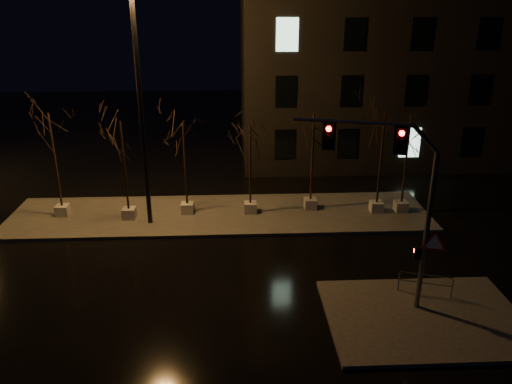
{
  "coord_description": "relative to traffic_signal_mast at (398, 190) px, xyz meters",
  "views": [
    {
      "loc": [
        0.73,
        -18.24,
        10.74
      ],
      "look_at": [
        1.71,
        2.2,
        2.8
      ],
      "focal_mm": 35.0,
      "sensor_mm": 36.0,
      "label": 1
    }
  ],
  "objects": [
    {
      "name": "tree_3",
      "position": [
        -4.74,
        8.69,
        -0.82
      ],
      "size": [
        1.8,
        1.8,
        4.83
      ],
      "color": "beige",
      "rests_on": "median"
    },
    {
      "name": "tree_6",
      "position": [
        3.29,
        8.46,
        -0.42
      ],
      "size": [
        1.8,
        1.8,
        5.36
      ],
      "color": "beige",
      "rests_on": "median"
    },
    {
      "name": "guard_rail_a",
      "position": [
        1.63,
        0.48,
        -3.93
      ],
      "size": [
        1.89,
        0.65,
        0.86
      ],
      "rotation": [
        0.0,
        0.0,
        -0.32
      ],
      "color": "#55585C",
      "rests_on": "sidewalk_corner"
    },
    {
      "name": "tree_4",
      "position": [
        -1.48,
        9.08,
        -0.39
      ],
      "size": [
        1.8,
        1.8,
        5.39
      ],
      "color": "beige",
      "rests_on": "median"
    },
    {
      "name": "traffic_signal_mast",
      "position": [
        0.0,
        0.0,
        0.0
      ],
      "size": [
        5.36,
        1.77,
        6.83
      ],
      "rotation": [
        0.0,
        0.0,
        -0.3
      ],
      "color": "#55585C",
      "rests_on": "sidewalk_corner"
    },
    {
      "name": "ground",
      "position": [
        -6.34,
        2.6,
        -4.64
      ],
      "size": [
        90.0,
        90.0,
        0.0
      ],
      "primitive_type": "plane",
      "color": "black",
      "rests_on": "ground"
    },
    {
      "name": "tree_5",
      "position": [
        1.96,
        8.46,
        -0.34
      ],
      "size": [
        1.8,
        1.8,
        5.46
      ],
      "color": "beige",
      "rests_on": "median"
    },
    {
      "name": "tree_2",
      "position": [
        -8.07,
        8.77,
        -0.75
      ],
      "size": [
        1.8,
        1.8,
        4.92
      ],
      "color": "beige",
      "rests_on": "median"
    },
    {
      "name": "streetlight_main",
      "position": [
        -9.87,
        7.64,
        2.05
      ],
      "size": [
        2.83,
        0.52,
        11.33
      ],
      "rotation": [
        0.0,
        0.0,
        0.07
      ],
      "color": "black",
      "rests_on": "median"
    },
    {
      "name": "tree_1",
      "position": [
        -11.02,
        8.21,
        -0.51
      ],
      "size": [
        1.8,
        1.8,
        5.24
      ],
      "color": "beige",
      "rests_on": "median"
    },
    {
      "name": "tree_0",
      "position": [
        -14.57,
        8.77,
        -0.26
      ],
      "size": [
        1.8,
        1.8,
        5.57
      ],
      "color": "beige",
      "rests_on": "median"
    },
    {
      "name": "sidewalk_corner",
      "position": [
        1.16,
        -0.9,
        -4.56
      ],
      "size": [
        7.0,
        5.0,
        0.15
      ],
      "primitive_type": "cube",
      "color": "#42403B",
      "rests_on": "ground"
    },
    {
      "name": "building",
      "position": [
        7.66,
        20.6,
        2.86
      ],
      "size": [
        25.0,
        12.0,
        15.0
      ],
      "primitive_type": "cube",
      "color": "black",
      "rests_on": "ground"
    },
    {
      "name": "median",
      "position": [
        -6.34,
        8.6,
        -4.56
      ],
      "size": [
        22.0,
        5.0,
        0.15
      ],
      "primitive_type": "cube",
      "color": "#42403B",
      "rests_on": "ground"
    }
  ]
}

